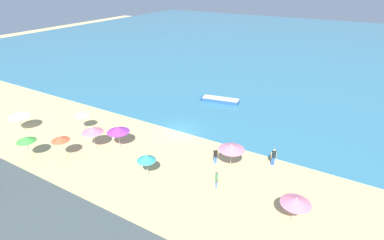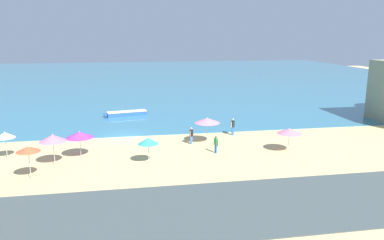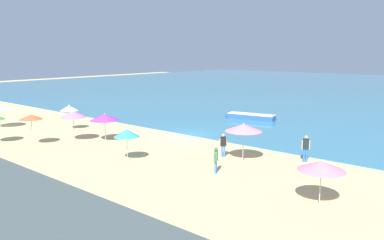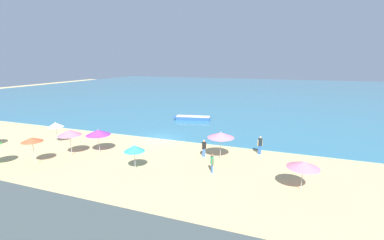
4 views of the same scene
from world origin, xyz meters
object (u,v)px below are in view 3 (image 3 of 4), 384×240
Objects in this scene: beach_umbrella_4 at (244,128)px; bather_1 at (223,144)px; beach_umbrella_6 at (73,114)px; beach_umbrella_8 at (69,108)px; bather_2 at (306,147)px; beach_umbrella_1 at (31,117)px; beach_umbrella_0 at (127,133)px; skiff_nearshore at (251,116)px; beach_umbrella_5 at (105,117)px; bather_0 at (216,159)px; beach_umbrella_7 at (322,166)px.

beach_umbrella_4 reaches higher than bather_1.
beach_umbrella_8 is (-4.40, 2.42, -0.18)m from beach_umbrella_6.
bather_1 is 0.93× the size of bather_2.
beach_umbrella_6 is 5.03m from beach_umbrella_8.
beach_umbrella_1 is 20.78m from bather_2.
beach_umbrella_0 is 19.41m from skiff_nearshore.
bather_1 is (4.50, 4.94, -0.99)m from beach_umbrella_0.
beach_umbrella_5 reaches higher than bather_0.
bather_2 is at bearing 38.34° from beach_umbrella_0.
beach_umbrella_7 is 1.24× the size of bather_2.
beach_umbrella_6 is at bearing -138.17° from beach_umbrella_5.
beach_umbrella_8 is 1.33× the size of bather_2.
bather_1 is (-1.72, 3.26, 0.04)m from bather_0.
beach_umbrella_5 is 0.42× the size of skiff_nearshore.
beach_umbrella_7 reaches higher than bather_2.
skiff_nearshore is at bearing 133.68° from bather_2.
beach_umbrella_4 is (6.11, 4.98, 0.38)m from beach_umbrella_0.
beach_umbrella_7 is at bearing -5.40° from beach_umbrella_8.
bather_2 is at bearing 10.83° from beach_umbrella_8.
beach_umbrella_6 reaches higher than beach_umbrella_7.
beach_umbrella_6 reaches higher than beach_umbrella_0.
bather_0 is 0.29× the size of skiff_nearshore.
beach_umbrella_0 is 12.60m from beach_umbrella_8.
beach_umbrella_0 is 0.95× the size of beach_umbrella_5.
bather_2 is (4.97, 2.55, 0.08)m from bather_1.
beach_umbrella_7 is at bearing 0.14° from beach_umbrella_6.
beach_umbrella_4 reaches higher than beach_umbrella_7.
beach_umbrella_5 is (3.13, 4.67, -0.29)m from beach_umbrella_1.
beach_umbrella_1 is 22.11m from beach_umbrella_7.
beach_umbrella_1 is 0.98× the size of beach_umbrella_6.
beach_umbrella_7 is at bearing -5.06° from beach_umbrella_5.
beach_umbrella_7 is 9.38m from bather_1.
beach_umbrella_8 is 0.43× the size of skiff_nearshore.
skiff_nearshore is at bearing 76.31° from beach_umbrella_5.
beach_umbrella_7 is 0.40× the size of skiff_nearshore.
bather_2 is (3.36, 2.51, -1.29)m from beach_umbrella_4.
beach_umbrella_1 is 0.46× the size of skiff_nearshore.
bather_2 is (9.47, 7.49, -0.91)m from beach_umbrella_0.
bather_0 is at bearing -65.55° from skiff_nearshore.
beach_umbrella_7 is (18.77, -1.66, -0.08)m from beach_umbrella_5.
bather_2 is (18.42, 9.51, -1.30)m from beach_umbrella_1.
bather_2 is (21.61, 4.13, -1.09)m from beach_umbrella_8.
beach_umbrella_5 is at bearing 175.43° from bather_0.
beach_umbrella_8 is at bearing 174.60° from beach_umbrella_7.
beach_umbrella_8 is 1.50× the size of bather_0.
beach_umbrella_5 is at bearing -167.46° from bather_1.
beach_umbrella_8 is at bearing 174.79° from bather_0.
beach_umbrella_7 is 1.34× the size of bather_1.
bather_2 is 16.30m from skiff_nearshore.
beach_umbrella_0 is at bearing -140.80° from beach_umbrella_4.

